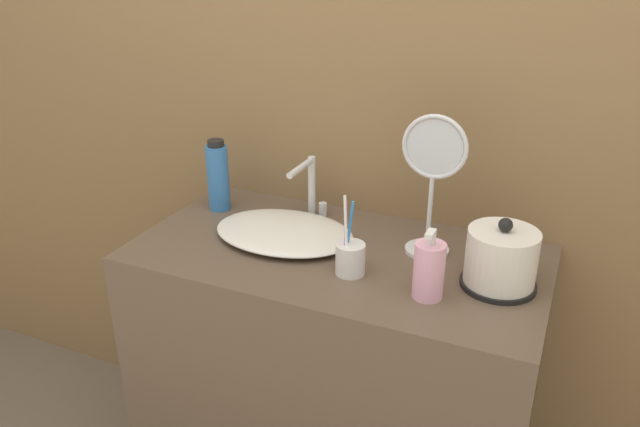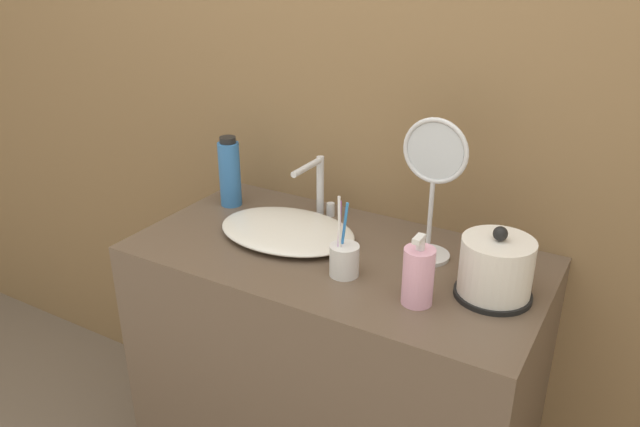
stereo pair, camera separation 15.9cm
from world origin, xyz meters
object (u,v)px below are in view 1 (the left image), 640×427
lotion_bottle (429,270)px  shampoo_bottle (218,176)px  electric_kettle (501,261)px  faucet (310,184)px  vanity_mirror (433,176)px  toothbrush_cup (350,257)px

lotion_bottle → shampoo_bottle: (-0.70, 0.24, 0.03)m
electric_kettle → lotion_bottle: (-0.14, -0.11, 0.00)m
faucet → lotion_bottle: bearing=-34.5°
shampoo_bottle → vanity_mirror: size_ratio=0.58×
electric_kettle → vanity_mirror: (-0.20, 0.10, 0.14)m
vanity_mirror → faucet: bearing=168.1°
lotion_bottle → vanity_mirror: size_ratio=0.46×
faucet → toothbrush_cup: 0.35m
faucet → shampoo_bottle: size_ratio=0.82×
lotion_bottle → shampoo_bottle: 0.74m
shampoo_bottle → vanity_mirror: bearing=-1.9°
faucet → vanity_mirror: vanity_mirror is taller
toothbrush_cup → lotion_bottle: toothbrush_cup is taller
vanity_mirror → lotion_bottle: bearing=-74.9°
toothbrush_cup → vanity_mirror: 0.29m
toothbrush_cup → electric_kettle: bearing=13.9°
shampoo_bottle → vanity_mirror: (0.64, -0.02, 0.11)m
electric_kettle → shampoo_bottle: shampoo_bottle is taller
electric_kettle → shampoo_bottle: (-0.84, 0.12, 0.04)m
electric_kettle → shampoo_bottle: size_ratio=0.82×
toothbrush_cup → shampoo_bottle: shampoo_bottle is taller
lotion_bottle → vanity_mirror: bearing=105.1°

